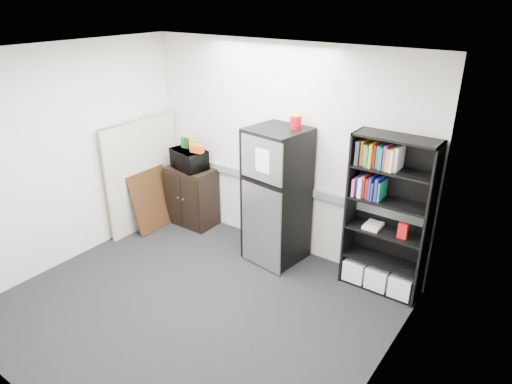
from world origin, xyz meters
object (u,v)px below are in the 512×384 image
at_px(cabinet, 192,196).
at_px(cubicle_partition, 144,174).
at_px(bookshelf, 388,218).
at_px(refrigerator, 276,196).
at_px(microwave, 189,159).

bearing_deg(cabinet, cubicle_partition, -140.76).
bearing_deg(bookshelf, refrigerator, -174.00).
bearing_deg(bookshelf, cubicle_partition, -171.94).
distance_m(microwave, refrigerator, 1.55).
xyz_separation_m(microwave, refrigerator, (1.54, -0.06, -0.15)).
bearing_deg(refrigerator, cabinet, -175.39).
bearing_deg(refrigerator, cubicle_partition, -162.99).
xyz_separation_m(cubicle_partition, refrigerator, (2.05, 0.34, 0.06)).
height_order(cubicle_partition, refrigerator, refrigerator).
bearing_deg(cabinet, bookshelf, 1.27).
bearing_deg(microwave, cubicle_partition, -129.31).
height_order(bookshelf, microwave, bookshelf).
bearing_deg(bookshelf, microwave, -178.42).
bearing_deg(cubicle_partition, bookshelf, 8.06).
bearing_deg(cubicle_partition, cabinet, 39.24).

